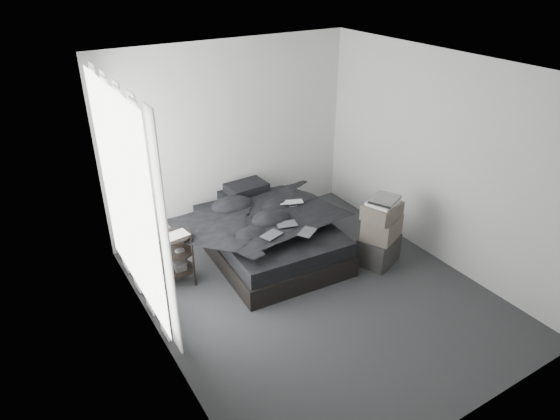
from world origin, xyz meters
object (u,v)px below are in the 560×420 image
laptop (292,199)px  box_lower (378,249)px  bed (270,245)px  side_stand (178,260)px

laptop → box_lower: laptop is taller
bed → box_lower: bearing=-35.6°
laptop → side_stand: (-1.61, -0.02, -0.37)m
bed → laptop: 0.68m
box_lower → laptop: bearing=129.0°
side_stand → box_lower: 2.51m
laptop → side_stand: laptop is taller
bed → side_stand: bearing=-176.9°
bed → box_lower: box_lower is taller
bed → laptop: laptop is taller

